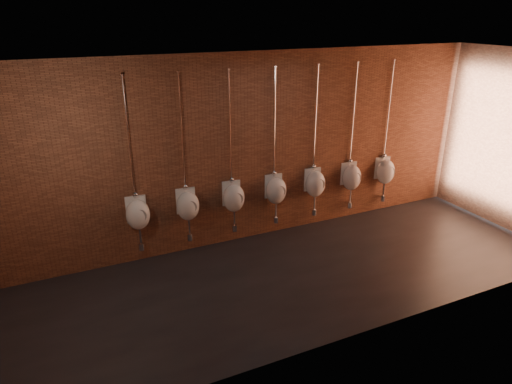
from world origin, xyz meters
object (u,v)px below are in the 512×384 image
urinal_0 (138,213)px  urinal_3 (276,190)px  urinal_1 (188,205)px  urinal_4 (315,183)px  urinal_5 (351,177)px  urinal_6 (385,171)px  urinal_2 (234,197)px

urinal_0 → urinal_3: 2.39m
urinal_1 → urinal_4: (2.39, 0.00, 0.00)m
urinal_5 → urinal_3: bearing=180.0°
urinal_5 → urinal_4: bearing=180.0°
urinal_0 → urinal_4: size_ratio=1.00×
urinal_5 → urinal_6: bearing=0.0°
urinal_0 → urinal_5: same height
urinal_2 → urinal_5: 2.39m
urinal_4 → urinal_5: same height
urinal_1 → urinal_3: same height
urinal_0 → urinal_1: same height
urinal_5 → urinal_6: (0.80, 0.00, 0.00)m
urinal_6 → urinal_5: bearing=180.0°
urinal_1 → urinal_4: size_ratio=1.00×
urinal_3 → urinal_5: 1.59m
urinal_3 → urinal_5: size_ratio=1.00×
urinal_2 → urinal_4: size_ratio=1.00×
urinal_2 → urinal_6: same height
urinal_3 → urinal_4: 0.80m
urinal_0 → urinal_5: (3.98, 0.00, 0.00)m
urinal_5 → urinal_2: bearing=180.0°
urinal_3 → urinal_6: 2.39m
urinal_2 → urinal_6: 3.18m
urinal_4 → urinal_3: bearing=180.0°
urinal_0 → urinal_2: bearing=0.0°
urinal_0 → urinal_6: 4.78m
urinal_3 → urinal_5: bearing=0.0°
urinal_2 → urinal_0: bearing=180.0°
urinal_0 → urinal_6: (4.78, 0.00, 0.00)m
urinal_1 → urinal_5: (3.18, 0.00, 0.00)m
urinal_2 → urinal_5: same height
urinal_2 → urinal_5: (2.39, 0.00, 0.00)m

